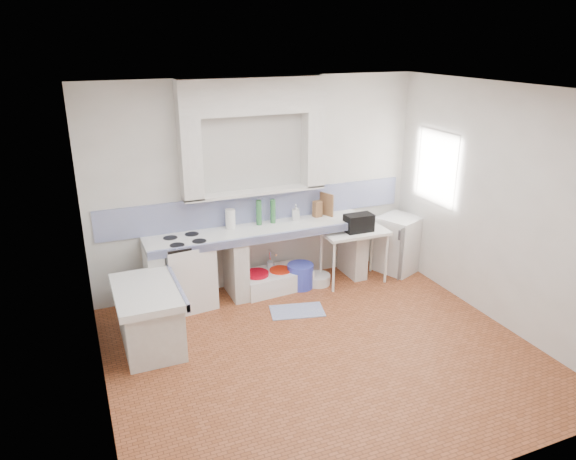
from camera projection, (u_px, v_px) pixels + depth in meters
name	position (u px, v px, depth m)	size (l,w,h in m)	color
floor	(323.00, 353.00, 5.84)	(4.50, 4.50, 0.00)	#974E2C
ceiling	(330.00, 90.00, 4.88)	(4.50, 4.50, 0.00)	silver
wall_back	(259.00, 185.00, 7.10)	(4.50, 4.50, 0.00)	silver
wall_front	(458.00, 328.00, 3.63)	(4.50, 4.50, 0.00)	silver
wall_left	(90.00, 269.00, 4.55)	(4.50, 4.50, 0.00)	silver
wall_right	(500.00, 207.00, 6.18)	(4.50, 4.50, 0.00)	silver
alcove_mass	(253.00, 96.00, 6.55)	(1.90, 0.25, 0.45)	silver
window_frame	(447.00, 167.00, 7.22)	(0.35, 0.86, 1.06)	#371F11
lace_valance	(441.00, 140.00, 7.03)	(0.01, 0.84, 0.24)	white
counter_slab	(260.00, 231.00, 6.99)	(3.00, 0.60, 0.08)	white
counter_lip	(268.00, 238.00, 6.74)	(3.00, 0.04, 0.10)	navy
counter_pier_left	(155.00, 280.00, 6.63)	(0.20, 0.55, 0.82)	silver
counter_pier_mid	(236.00, 267.00, 7.01)	(0.20, 0.55, 0.82)	silver
counter_pier_right	(353.00, 248.00, 7.65)	(0.20, 0.55, 0.82)	silver
peninsula_top	(147.00, 292.00, 5.78)	(0.70, 1.10, 0.08)	white
peninsula_base	(150.00, 320.00, 5.90)	(0.60, 1.00, 0.62)	silver
peninsula_lip	(177.00, 287.00, 5.90)	(0.04, 1.10, 0.10)	navy
backsplash	(260.00, 207.00, 7.19)	(4.27, 0.03, 0.40)	navy
stove	(187.00, 274.00, 6.76)	(0.61, 0.59, 0.86)	white
sink	(275.00, 281.00, 7.30)	(0.95, 0.51, 0.23)	white
side_table	(354.00, 256.00, 7.44)	(0.91, 0.50, 0.04)	white
fridge	(398.00, 244.00, 7.79)	(0.53, 0.53, 0.82)	white
bucket_red	(257.00, 283.00, 7.17)	(0.32, 0.32, 0.30)	red
bucket_orange	(280.00, 279.00, 7.31)	(0.30, 0.30, 0.27)	red
bucket_blue	(300.00, 276.00, 7.33)	(0.36, 0.36, 0.34)	blue
basin_white	(318.00, 279.00, 7.46)	(0.35, 0.35, 0.14)	white
water_bottle_a	(270.00, 273.00, 7.42)	(0.09, 0.09, 0.34)	silver
water_bottle_b	(272.00, 274.00, 7.44)	(0.08, 0.08, 0.29)	silver
black_bag	(359.00, 223.00, 7.25)	(0.38, 0.22, 0.24)	black
green_bottle_a	(259.00, 213.00, 7.06)	(0.07, 0.07, 0.33)	#306F3A
green_bottle_b	(273.00, 211.00, 7.13)	(0.07, 0.07, 0.32)	#306F3A
knife_block	(317.00, 209.00, 7.39)	(0.11, 0.09, 0.22)	brown
cutting_board	(327.00, 204.00, 7.42)	(0.02, 0.24, 0.32)	brown
paper_towel	(230.00, 219.00, 6.93)	(0.13, 0.13, 0.26)	white
soap_bottle	(296.00, 212.00, 7.26)	(0.10, 0.10, 0.22)	white
rug	(297.00, 311.00, 6.73)	(0.67, 0.38, 0.01)	#3A4590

